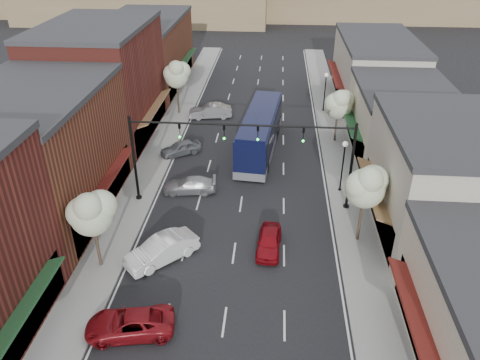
% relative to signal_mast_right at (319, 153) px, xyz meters
% --- Properties ---
extents(ground, '(160.00, 160.00, 0.00)m').
position_rel_signal_mast_right_xyz_m(ground, '(-5.62, -8.00, -4.62)').
color(ground, black).
rests_on(ground, ground).
extents(sidewalk_left, '(2.80, 73.00, 0.15)m').
position_rel_signal_mast_right_xyz_m(sidewalk_left, '(-14.02, 10.50, -4.55)').
color(sidewalk_left, gray).
rests_on(sidewalk_left, ground).
extents(sidewalk_right, '(2.80, 73.00, 0.15)m').
position_rel_signal_mast_right_xyz_m(sidewalk_right, '(2.78, 10.50, -4.55)').
color(sidewalk_right, gray).
rests_on(sidewalk_right, ground).
extents(curb_left, '(0.25, 73.00, 0.17)m').
position_rel_signal_mast_right_xyz_m(curb_left, '(-12.62, 10.50, -4.55)').
color(curb_left, gray).
rests_on(curb_left, ground).
extents(curb_right, '(0.25, 73.00, 0.17)m').
position_rel_signal_mast_right_xyz_m(curb_right, '(1.38, 10.50, -4.55)').
color(curb_right, gray).
rests_on(curb_right, ground).
extents(bldg_left_midnear, '(10.14, 14.10, 9.40)m').
position_rel_signal_mast_right_xyz_m(bldg_left_midnear, '(-19.85, -2.00, 0.03)').
color(bldg_left_midnear, brown).
rests_on(bldg_left_midnear, ground).
extents(bldg_left_midfar, '(10.14, 14.10, 10.90)m').
position_rel_signal_mast_right_xyz_m(bldg_left_midfar, '(-19.86, 12.00, 0.78)').
color(bldg_left_midfar, maroon).
rests_on(bldg_left_midfar, ground).
extents(bldg_left_far, '(10.14, 18.10, 8.40)m').
position_rel_signal_mast_right_xyz_m(bldg_left_far, '(-19.84, 28.00, -0.46)').
color(bldg_left_far, brown).
rests_on(bldg_left_far, ground).
extents(bldg_right_midnear, '(9.14, 12.10, 7.90)m').
position_rel_signal_mast_right_xyz_m(bldg_right_midnear, '(8.10, -2.00, -0.72)').
color(bldg_right_midnear, '#B6AD9C').
rests_on(bldg_right_midnear, ground).
extents(bldg_right_midfar, '(9.14, 12.10, 6.40)m').
position_rel_signal_mast_right_xyz_m(bldg_right_midfar, '(8.08, 10.00, -1.46)').
color(bldg_right_midfar, beige).
rests_on(bldg_right_midfar, ground).
extents(bldg_right_far, '(9.14, 16.10, 7.40)m').
position_rel_signal_mast_right_xyz_m(bldg_right_far, '(8.09, 24.00, -0.96)').
color(bldg_right_far, '#B6AD9C').
rests_on(bldg_right_far, ground).
extents(signal_mast_right, '(8.22, 0.46, 7.00)m').
position_rel_signal_mast_right_xyz_m(signal_mast_right, '(0.00, 0.00, 0.00)').
color(signal_mast_right, black).
rests_on(signal_mast_right, ground).
extents(signal_mast_left, '(8.22, 0.46, 7.00)m').
position_rel_signal_mast_right_xyz_m(signal_mast_left, '(-11.24, 0.00, 0.00)').
color(signal_mast_left, black).
rests_on(signal_mast_left, ground).
extents(tree_right_near, '(2.85, 2.65, 5.95)m').
position_rel_signal_mast_right_xyz_m(tree_right_near, '(2.73, -4.05, -0.17)').
color(tree_right_near, '#47382B').
rests_on(tree_right_near, ground).
extents(tree_right_far, '(2.85, 2.65, 5.43)m').
position_rel_signal_mast_right_xyz_m(tree_right_far, '(2.73, 11.95, -0.63)').
color(tree_right_far, '#47382B').
rests_on(tree_right_far, ground).
extents(tree_left_near, '(2.85, 2.65, 5.69)m').
position_rel_signal_mast_right_xyz_m(tree_left_near, '(-13.87, -8.05, -0.40)').
color(tree_left_near, '#47382B').
rests_on(tree_left_near, ground).
extents(tree_left_far, '(2.85, 2.65, 6.13)m').
position_rel_signal_mast_right_xyz_m(tree_left_far, '(-13.87, 17.95, -0.02)').
color(tree_left_far, '#47382B').
rests_on(tree_left_far, ground).
extents(lamp_post_near, '(0.44, 0.44, 4.44)m').
position_rel_signal_mast_right_xyz_m(lamp_post_near, '(2.18, 2.50, -1.62)').
color(lamp_post_near, black).
rests_on(lamp_post_near, ground).
extents(lamp_post_far, '(0.44, 0.44, 4.44)m').
position_rel_signal_mast_right_xyz_m(lamp_post_far, '(2.18, 20.00, -1.62)').
color(lamp_post_far, black).
rests_on(lamp_post_far, ground).
extents(coach_bus, '(3.98, 12.69, 3.81)m').
position_rel_signal_mast_right_xyz_m(coach_bus, '(-4.57, 9.43, -2.64)').
color(coach_bus, black).
rests_on(coach_bus, ground).
extents(red_hatchback, '(1.78, 3.95, 1.32)m').
position_rel_signal_mast_right_xyz_m(red_hatchback, '(-3.34, -5.41, -3.96)').
color(red_hatchback, maroon).
rests_on(red_hatchback, ground).
extents(parked_car_a, '(5.02, 2.96, 1.31)m').
position_rel_signal_mast_right_xyz_m(parked_car_a, '(-10.52, -13.13, -3.97)').
color(parked_car_a, maroon).
rests_on(parked_car_a, ground).
extents(parked_car_b, '(4.66, 4.61, 1.60)m').
position_rel_signal_mast_right_xyz_m(parked_car_b, '(-10.17, -7.04, -3.82)').
color(parked_car_b, silver).
rests_on(parked_car_b, ground).
extents(parked_car_c, '(4.39, 2.14, 1.23)m').
position_rel_signal_mast_right_xyz_m(parked_car_c, '(-9.84, 1.52, -4.01)').
color(parked_car_c, '#9FA0A5').
rests_on(parked_car_c, ground).
extents(parked_car_d, '(4.01, 3.38, 1.29)m').
position_rel_signal_mast_right_xyz_m(parked_car_d, '(-11.82, 8.10, -3.97)').
color(parked_car_d, slate).
rests_on(parked_car_d, ground).
extents(parked_car_e, '(4.82, 2.36, 1.52)m').
position_rel_signal_mast_right_xyz_m(parked_car_e, '(-10.27, 17.21, -3.86)').
color(parked_car_e, '#9D9DA2').
rests_on(parked_car_e, ground).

